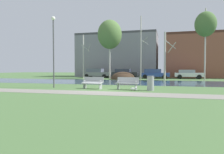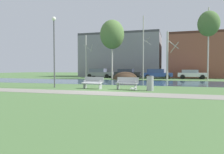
{
  "view_description": "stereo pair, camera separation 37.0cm",
  "coord_description": "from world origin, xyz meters",
  "views": [
    {
      "loc": [
        4.02,
        -13.54,
        1.44
      ],
      "look_at": [
        0.03,
        1.31,
        0.86
      ],
      "focal_mm": 33.03,
      "sensor_mm": 36.0,
      "label": 1
    },
    {
      "loc": [
        4.38,
        -13.44,
        1.44
      ],
      "look_at": [
        0.03,
        1.31,
        0.86
      ],
      "focal_mm": 33.03,
      "sensor_mm": 36.0,
      "label": 2
    }
  ],
  "objects": [
    {
      "name": "ground_plane",
      "position": [
        0.0,
        10.0,
        0.0
      ],
      "size": [
        120.0,
        120.0,
        0.0
      ],
      "primitive_type": "plane",
      "color": "#4C703D"
    },
    {
      "name": "paved_path_strip",
      "position": [
        0.0,
        -1.85,
        0.01
      ],
      "size": [
        60.0,
        1.94,
        0.01
      ],
      "primitive_type": "cube",
      "color": "gray",
      "rests_on": "ground"
    },
    {
      "name": "river_band",
      "position": [
        0.0,
        8.91,
        0.0
      ],
      "size": [
        80.0,
        8.64,
        0.01
      ],
      "primitive_type": "cube",
      "color": "#2D475B",
      "rests_on": "ground"
    },
    {
      "name": "soil_mound",
      "position": [
        -2.1,
        15.23,
        0.0
      ],
      "size": [
        3.53,
        3.32,
        2.15
      ],
      "primitive_type": "ellipsoid",
      "color": "#423021",
      "rests_on": "ground"
    },
    {
      "name": "bench_left",
      "position": [
        -1.28,
        0.71,
        0.47
      ],
      "size": [
        1.66,
        0.77,
        0.87
      ],
      "color": "#9EA0A3",
      "rests_on": "ground"
    },
    {
      "name": "bench_right",
      "position": [
        1.3,
        0.71,
        0.47
      ],
      "size": [
        1.66,
        0.77,
        0.87
      ],
      "color": "#9EA0A3",
      "rests_on": "ground"
    },
    {
      "name": "trash_bin",
      "position": [
        2.94,
        0.48,
        0.51
      ],
      "size": [
        0.49,
        0.49,
        0.99
      ],
      "color": "#999B9E",
      "rests_on": "ground"
    },
    {
      "name": "seagull",
      "position": [
        1.86,
        0.1,
        0.13
      ],
      "size": [
        0.48,
        0.18,
        0.27
      ],
      "color": "white",
      "rests_on": "ground"
    },
    {
      "name": "streetlamp",
      "position": [
        -4.53,
        0.79,
        3.68
      ],
      "size": [
        0.32,
        0.32,
        5.53
      ],
      "color": "#4C4C51",
      "rests_on": "ground"
    },
    {
      "name": "birch_far_left",
      "position": [
        -8.19,
        15.39,
        3.37
      ],
      "size": [
        1.27,
        2.23,
        6.58
      ],
      "color": "beige",
      "rests_on": "ground"
    },
    {
      "name": "birch_left",
      "position": [
        -4.14,
        15.56,
        6.49
      ],
      "size": [
        3.52,
        3.52,
        8.62
      ],
      "color": "beige",
      "rests_on": "ground"
    },
    {
      "name": "birch_center_left",
      "position": [
        0.5,
        15.02,
        4.42
      ],
      "size": [
        1.12,
        1.96,
        8.76
      ],
      "color": "#BCB7A8",
      "rests_on": "ground"
    },
    {
      "name": "birch_center",
      "position": [
        3.76,
        14.52,
        3.27
      ],
      "size": [
        1.54,
        2.77,
        6.35
      ],
      "color": "beige",
      "rests_on": "ground"
    },
    {
      "name": "birch_center_right",
      "position": [
        8.62,
        14.71,
        7.07
      ],
      "size": [
        2.62,
        2.62,
        9.11
      ],
      "color": "beige",
      "rests_on": "ground"
    },
    {
      "name": "parked_van_nearest_grey",
      "position": [
        -7.53,
        19.43,
        0.8
      ],
      "size": [
        4.69,
        2.14,
        1.53
      ],
      "color": "slate",
      "rests_on": "ground"
    },
    {
      "name": "parked_sedan_second_dark",
      "position": [
        -2.6,
        18.91,
        0.78
      ],
      "size": [
        4.23,
        2.06,
        1.49
      ],
      "color": "#282B30",
      "rests_on": "ground"
    },
    {
      "name": "parked_hatch_third_blue",
      "position": [
        2.13,
        18.67,
        0.77
      ],
      "size": [
        4.38,
        2.13,
        1.47
      ],
      "color": "#2D4793",
      "rests_on": "ground"
    },
    {
      "name": "parked_wagon_fourth_white",
      "position": [
        7.07,
        19.18,
        0.73
      ],
      "size": [
        4.09,
        2.12,
        1.36
      ],
      "color": "silver",
      "rests_on": "ground"
    },
    {
      "name": "building_grey_warehouse",
      "position": [
        -5.33,
        26.05,
        4.09
      ],
      "size": [
        15.03,
        7.87,
        8.17
      ],
      "color": "gray",
      "rests_on": "ground"
    },
    {
      "name": "building_brick_low",
      "position": [
        12.31,
        26.49,
        3.76
      ],
      "size": [
        17.33,
        9.83,
        7.52
      ],
      "color": "brown",
      "rests_on": "ground"
    }
  ]
}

